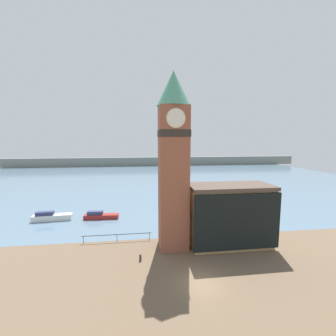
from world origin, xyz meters
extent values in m
plane|color=brown|center=(0.00, 0.00, 0.00)|extent=(160.00, 160.00, 0.00)
cube|color=slate|center=(0.00, 71.55, 0.00)|extent=(160.00, 120.00, 0.00)
cube|color=gray|center=(0.00, 111.55, 2.50)|extent=(180.00, 3.00, 5.00)
cube|color=#333338|center=(-9.76, 11.30, 1.05)|extent=(10.17, 0.08, 0.08)
cylinder|color=#333338|center=(-14.55, 11.30, 0.53)|extent=(0.07, 0.07, 1.05)
cylinder|color=#333338|center=(-9.76, 11.30, 0.53)|extent=(0.07, 0.07, 1.05)
cylinder|color=#333338|center=(-4.98, 11.30, 0.53)|extent=(0.07, 0.07, 1.05)
cube|color=brown|center=(-1.76, 8.70, 9.65)|extent=(3.83, 3.83, 19.30)
cube|color=#2D2823|center=(-1.76, 8.70, 15.76)|extent=(3.95, 3.95, 0.90)
cylinder|color=tan|center=(-1.76, 6.73, 17.58)|extent=(2.46, 0.12, 2.46)
cylinder|color=silver|center=(-1.76, 6.65, 17.58)|extent=(2.24, 0.12, 2.24)
cylinder|color=tan|center=(0.21, 8.70, 17.58)|extent=(0.12, 2.46, 2.46)
cylinder|color=silver|center=(0.30, 8.70, 17.58)|extent=(0.12, 2.24, 2.24)
cone|color=#4C9375|center=(-1.76, 8.70, 21.55)|extent=(4.40, 4.40, 4.51)
cube|color=tan|center=(6.28, 8.35, 4.11)|extent=(11.24, 5.04, 8.21)
cube|color=#4C3D33|center=(6.28, 8.35, 8.46)|extent=(11.64, 5.44, 0.50)
cube|color=black|center=(6.28, 5.68, 4.27)|extent=(11.74, 0.30, 7.55)
cube|color=maroon|center=(-13.65, 21.66, 0.41)|extent=(6.45, 1.78, 0.82)
cube|color=navy|center=(-14.80, 21.71, 1.15)|extent=(2.86, 1.17, 0.66)
cube|color=silver|center=(-22.59, 21.87, 0.54)|extent=(7.03, 2.02, 1.07)
cube|color=navy|center=(-23.84, 21.78, 1.41)|extent=(3.12, 1.28, 0.67)
cylinder|color=#2D2D33|center=(-6.37, 5.45, 0.34)|extent=(0.28, 0.28, 0.67)
sphere|color=#2D2D33|center=(-6.37, 5.45, 0.67)|extent=(0.29, 0.29, 0.29)
cylinder|color=#2D2D33|center=(-3.45, 7.56, 0.27)|extent=(0.24, 0.24, 0.55)
sphere|color=#2D2D33|center=(-3.45, 7.56, 0.55)|extent=(0.25, 0.25, 0.25)
camera|label=1|loc=(-6.34, -21.06, 14.85)|focal=24.00mm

